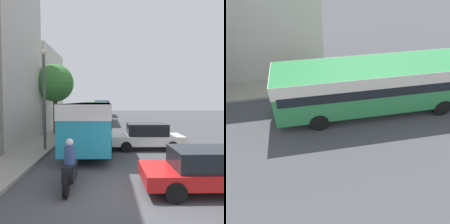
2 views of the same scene
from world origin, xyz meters
The scene contains 2 objects.
building_far_terrace centered at (-9.28, 16.46, 4.13)m, with size 6.17×7.82×8.26m.
bus_following centered at (-1.89, 22.82, 1.86)m, with size 2.66×11.22×2.84m.
Camera 2 is at (7.81, 18.80, 7.98)m, focal length 35.00 mm.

